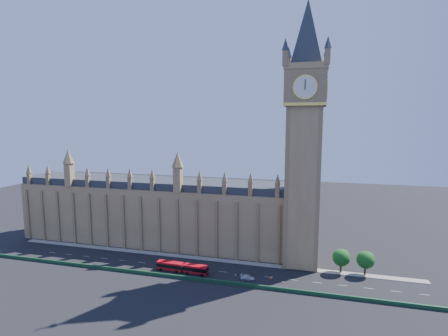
% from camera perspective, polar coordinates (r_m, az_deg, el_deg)
% --- Properties ---
extents(ground, '(400.00, 400.00, 0.00)m').
position_cam_1_polar(ground, '(131.96, -5.34, -15.98)').
color(ground, black).
rests_on(ground, ground).
extents(palace_westminster, '(120.00, 20.00, 28.00)m').
position_cam_1_polar(palace_westminster, '(156.01, -11.31, -6.95)').
color(palace_westminster, olive).
rests_on(palace_westminster, ground).
extents(elizabeth_tower, '(20.59, 20.59, 105.00)m').
position_cam_1_polar(elizabeth_tower, '(127.37, 13.07, 8.23)').
color(elizabeth_tower, olive).
rests_on(elizabeth_tower, ground).
extents(bridge_parapet, '(160.00, 0.60, 1.20)m').
position_cam_1_polar(bridge_parapet, '(124.07, -6.84, -17.31)').
color(bridge_parapet, '#1E4C2D').
rests_on(bridge_parapet, ground).
extents(kerb_north, '(160.00, 3.00, 0.16)m').
position_cam_1_polar(kerb_north, '(140.18, -3.97, -14.47)').
color(kerb_north, gray).
rests_on(kerb_north, ground).
extents(tree_east_near, '(6.00, 6.00, 8.50)m').
position_cam_1_polar(tree_east_near, '(132.53, 18.68, -13.63)').
color(tree_east_near, '#382619').
rests_on(tree_east_near, ground).
extents(tree_east_far, '(6.00, 6.00, 8.50)m').
position_cam_1_polar(tree_east_far, '(133.38, 22.21, -13.66)').
color(tree_east_far, '#382619').
rests_on(tree_east_far, ground).
extents(red_bus, '(19.01, 3.70, 3.21)m').
position_cam_1_polar(red_bus, '(128.58, -6.86, -15.84)').
color(red_bus, '#B40C17').
rests_on(red_bus, ground).
extents(car_grey, '(4.12, 1.75, 1.39)m').
position_cam_1_polar(car_grey, '(128.52, -4.41, -16.31)').
color(car_grey, '#3B3F43').
rests_on(car_grey, ground).
extents(car_silver, '(4.58, 1.97, 1.47)m').
position_cam_1_polar(car_silver, '(127.02, -4.91, -16.60)').
color(car_silver, '#B1B3B9').
rests_on(car_silver, ground).
extents(car_white, '(4.89, 2.05, 1.41)m').
position_cam_1_polar(car_white, '(123.02, 3.87, -17.44)').
color(car_white, silver).
rests_on(car_white, ground).
extents(cone_a, '(0.58, 0.58, 0.80)m').
position_cam_1_polar(cone_a, '(124.13, 7.61, -17.41)').
color(cone_a, black).
rests_on(cone_a, ground).
extents(cone_b, '(0.63, 0.63, 0.75)m').
position_cam_1_polar(cone_b, '(125.51, 1.92, -17.06)').
color(cone_b, black).
rests_on(cone_b, ground).
extents(cone_c, '(0.59, 0.59, 0.77)m').
position_cam_1_polar(cone_c, '(124.82, 7.78, -17.27)').
color(cone_c, black).
rests_on(cone_c, ground).
extents(cone_d, '(0.53, 0.53, 0.71)m').
position_cam_1_polar(cone_d, '(122.04, 9.56, -17.94)').
color(cone_d, black).
rests_on(cone_d, ground).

